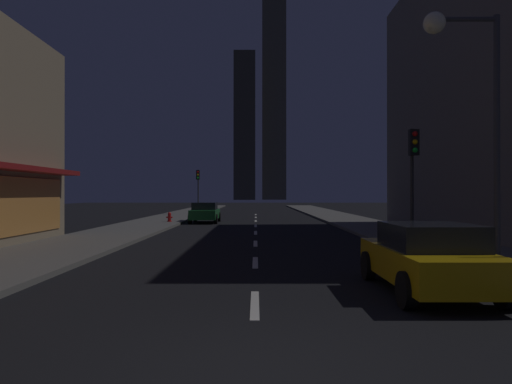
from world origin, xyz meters
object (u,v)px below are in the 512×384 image
at_px(fire_hydrant_far_left, 170,217).
at_px(traffic_light_near_right, 413,161).
at_px(street_lamp_right, 465,77).
at_px(car_parked_near, 428,257).
at_px(traffic_light_far_left, 198,182).
at_px(car_parked_far, 205,212).

distance_m(fire_hydrant_far_left, traffic_light_near_right, 19.31).
bearing_deg(street_lamp_right, fire_hydrant_far_left, 119.97).
height_order(car_parked_near, traffic_light_far_left, traffic_light_far_left).
height_order(car_parked_near, traffic_light_near_right, traffic_light_near_right).
bearing_deg(car_parked_far, traffic_light_near_right, -61.24).
distance_m(car_parked_far, traffic_light_far_left, 11.45).
distance_m(fire_hydrant_far_left, street_lamp_right, 23.04).
distance_m(car_parked_near, traffic_light_near_right, 7.09).
relative_size(fire_hydrant_far_left, street_lamp_right, 0.10).
bearing_deg(traffic_light_near_right, fire_hydrant_far_left, 126.60).
relative_size(fire_hydrant_far_left, traffic_light_near_right, 0.16).
xyz_separation_m(fire_hydrant_far_left, traffic_light_far_left, (0.40, 12.26, 2.74)).
bearing_deg(fire_hydrant_far_left, car_parked_near, -66.39).
xyz_separation_m(fire_hydrant_far_left, street_lamp_right, (11.28, -19.56, 4.61)).
relative_size(car_parked_far, traffic_light_far_left, 1.01).
xyz_separation_m(car_parked_near, car_parked_far, (-7.20, 22.96, 0.00)).
height_order(car_parked_near, fire_hydrant_far_left, car_parked_near).
distance_m(car_parked_near, traffic_light_far_left, 35.27).
distance_m(car_parked_near, fire_hydrant_far_left, 23.72).
xyz_separation_m(traffic_light_near_right, street_lamp_right, (-0.12, -4.21, 1.87)).
bearing_deg(car_parked_far, street_lamp_right, -66.64).
relative_size(car_parked_far, traffic_light_near_right, 1.01).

